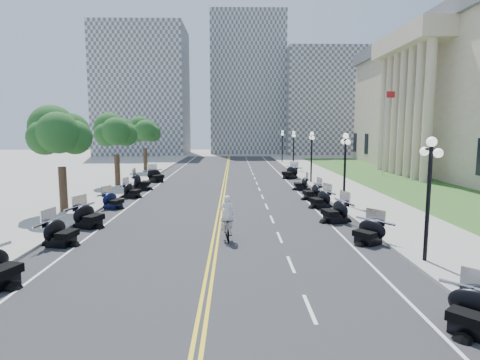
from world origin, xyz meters
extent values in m
plane|color=gray|center=(0.00, 0.00, 0.00)|extent=(160.00, 160.00, 0.00)
cube|color=#333335|center=(0.00, 10.00, 0.00)|extent=(16.00, 90.00, 0.01)
cube|color=yellow|center=(-0.12, 10.00, 0.01)|extent=(0.12, 90.00, 0.00)
cube|color=yellow|center=(0.12, 10.00, 0.01)|extent=(0.12, 90.00, 0.00)
cube|color=white|center=(6.40, 10.00, 0.01)|extent=(0.12, 90.00, 0.00)
cube|color=white|center=(-6.40, 10.00, 0.01)|extent=(0.12, 90.00, 0.00)
cube|color=white|center=(3.20, -12.00, 0.01)|extent=(0.12, 2.00, 0.00)
cube|color=white|center=(3.20, -8.00, 0.01)|extent=(0.12, 2.00, 0.00)
cube|color=white|center=(3.20, -4.00, 0.01)|extent=(0.12, 2.00, 0.00)
cube|color=white|center=(3.20, 0.00, 0.01)|extent=(0.12, 2.00, 0.00)
cube|color=white|center=(3.20, 4.00, 0.01)|extent=(0.12, 2.00, 0.00)
cube|color=white|center=(3.20, 8.00, 0.01)|extent=(0.12, 2.00, 0.00)
cube|color=white|center=(3.20, 12.00, 0.01)|extent=(0.12, 2.00, 0.00)
cube|color=white|center=(3.20, 16.00, 0.01)|extent=(0.12, 2.00, 0.00)
cube|color=white|center=(3.20, 20.00, 0.01)|extent=(0.12, 2.00, 0.00)
cube|color=white|center=(3.20, 24.00, 0.01)|extent=(0.12, 2.00, 0.00)
cube|color=white|center=(3.20, 28.00, 0.01)|extent=(0.12, 2.00, 0.00)
cube|color=white|center=(3.20, 32.00, 0.01)|extent=(0.12, 2.00, 0.00)
cube|color=white|center=(3.20, 36.00, 0.01)|extent=(0.12, 2.00, 0.00)
cube|color=white|center=(3.20, 40.00, 0.01)|extent=(0.12, 2.00, 0.00)
cube|color=white|center=(3.20, 44.00, 0.01)|extent=(0.12, 2.00, 0.00)
cube|color=white|center=(3.20, 48.00, 0.01)|extent=(0.12, 2.00, 0.00)
cube|color=white|center=(3.20, 52.00, 0.01)|extent=(0.12, 2.00, 0.00)
cube|color=#9E9991|center=(10.50, 10.00, 0.07)|extent=(5.00, 90.00, 0.15)
cube|color=#9E9991|center=(-10.50, 10.00, 0.07)|extent=(5.00, 90.00, 0.15)
cube|color=#356023|center=(17.50, 18.00, 0.05)|extent=(9.00, 60.00, 0.10)
cube|color=gray|center=(-18.00, 62.00, 13.00)|extent=(18.00, 14.00, 26.00)
cube|color=gray|center=(4.00, 68.00, 15.00)|extent=(16.00, 12.00, 30.00)
cube|color=gray|center=(22.00, 65.00, 11.00)|extent=(20.00, 14.00, 22.00)
imported|color=#A51414|center=(0.58, -4.46, 0.56)|extent=(0.70, 1.89, 1.11)
imported|color=silver|center=(0.58, -4.46, 2.05)|extent=(0.68, 0.45, 1.87)
camera|label=1|loc=(0.92, -23.47, 5.42)|focal=30.00mm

